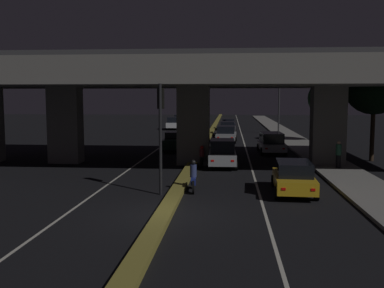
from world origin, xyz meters
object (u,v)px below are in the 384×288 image
Objects in this scene: traffic_light_left_of_median at (161,119)px; car_silver_second at (222,153)px; car_white_third at (271,142)px; car_white_third_oncoming at (173,123)px; car_grey_fifth at (228,128)px; street_lamp at (276,94)px; car_dark_green_lead_oncoming at (174,141)px; motorcycle_black_filtering_mid at (202,158)px; car_silver_fourth at (226,134)px; car_grey_second_oncoming at (188,130)px; motorcycle_red_filtering_far at (214,144)px; car_taxi_yellow_lead at (294,177)px; motorcycle_blue_filtering_near at (193,178)px; pedestrian_on_sidewalk at (338,154)px; car_dark_blue_sixth at (228,124)px; car_dark_green_fourth_oncoming at (180,119)px.

car_silver_second is (2.69, 8.43, -2.58)m from traffic_light_left_of_median.
car_white_third_oncoming reaches higher than car_white_third.
street_lamp is at bearing -66.51° from car_grey_fifth.
street_lamp is 21.70m from car_dark_green_lead_oncoming.
car_silver_fourth is at bearing -4.52° from motorcycle_black_filtering_mid.
car_grey_second_oncoming is 12.38m from motorcycle_red_filtering_far.
motorcycle_blue_filtering_near is at bearing 91.38° from car_taxi_yellow_lead.
motorcycle_blue_filtering_near is at bearing -140.38° from pedestrian_on_sidewalk.
car_white_third is at bearing -33.63° from motorcycle_black_filtering_mid.
car_grey_fifth is (2.89, 33.42, -2.65)m from traffic_light_left_of_median.
car_grey_second_oncoming is at bearing 176.86° from car_dark_green_lead_oncoming.
traffic_light_left_of_median is 17.52m from car_dark_green_lead_oncoming.
car_grey_fifth is at bearing 178.81° from car_dark_blue_sixth.
car_white_third_oncoming is (-10.99, 41.29, 0.12)m from car_taxi_yellow_lead.
street_lamp is 1.83× the size of car_dark_blue_sixth.
car_silver_second is (-6.10, -27.41, -4.04)m from street_lamp.
car_silver_fourth is 2.14× the size of motorcycle_blue_filtering_near.
pedestrian_on_sidewalk is at bearing -87.78° from street_lamp.
car_dark_green_fourth_oncoming is (-3.59, 35.65, 0.12)m from car_dark_green_lead_oncoming.
car_taxi_yellow_lead is 1.05× the size of car_white_third_oncoming.
street_lamp is at bearing -16.23° from motorcycle_blue_filtering_near.
car_taxi_yellow_lead is at bearing 176.57° from car_white_third.
motorcycle_blue_filtering_near reaches higher than motorcycle_red_filtering_far.
car_dark_green_fourth_oncoming is (-7.83, 44.46, -0.02)m from car_silver_second.
car_grey_second_oncoming is at bearing -147.89° from street_lamp.
car_dark_green_lead_oncoming is 12.16m from car_grey_second_oncoming.
pedestrian_on_sidewalk reaches higher than car_dark_green_lead_oncoming.
car_taxi_yellow_lead is 0.96× the size of car_grey_second_oncoming.
car_dark_green_fourth_oncoming is (-11.32, 52.18, 0.10)m from car_taxi_yellow_lead.
car_white_third_oncoming is at bearing 26.47° from car_silver_fourth.
car_taxi_yellow_lead is 15.38m from car_white_third.
car_silver_fourth is at bearing -179.45° from car_grey_fifth.
motorcycle_blue_filtering_near is 1.10× the size of motorcycle_black_filtering_mid.
car_white_third is 17.71m from car_grey_fifth.
car_white_third is 1.05× the size of car_white_third_oncoming.
traffic_light_left_of_median is at bearing 160.78° from car_silver_second.
motorcycle_red_filtering_far is at bearing 4.16° from car_silver_second.
motorcycle_red_filtering_far is (-1.08, -24.90, -0.18)m from car_dark_blue_sixth.
car_silver_fourth is 2.35× the size of motorcycle_black_filtering_mid.
street_lamp reaches higher than car_silver_second.
traffic_light_left_of_median reaches higher than motorcycle_red_filtering_far.
car_white_third_oncoming is (-4.81, 42.00, -2.58)m from traffic_light_left_of_median.
pedestrian_on_sidewalk reaches higher than car_silver_second.
motorcycle_red_filtering_far is at bearing 84.13° from traffic_light_left_of_median.
car_dark_blue_sixth is 2.38× the size of motorcycle_blue_filtering_near.
car_grey_second_oncoming is (0.06, 12.16, 0.12)m from car_dark_green_lead_oncoming.
car_white_third_oncoming is 10.89m from car_dark_green_fourth_oncoming.
car_white_third_oncoming is (-7.61, 17.26, 0.06)m from car_silver_fourth.
car_white_third is 1.02× the size of car_dark_green_lead_oncoming.
car_dark_blue_sixth is 2.61× the size of motorcycle_black_filtering_mid.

